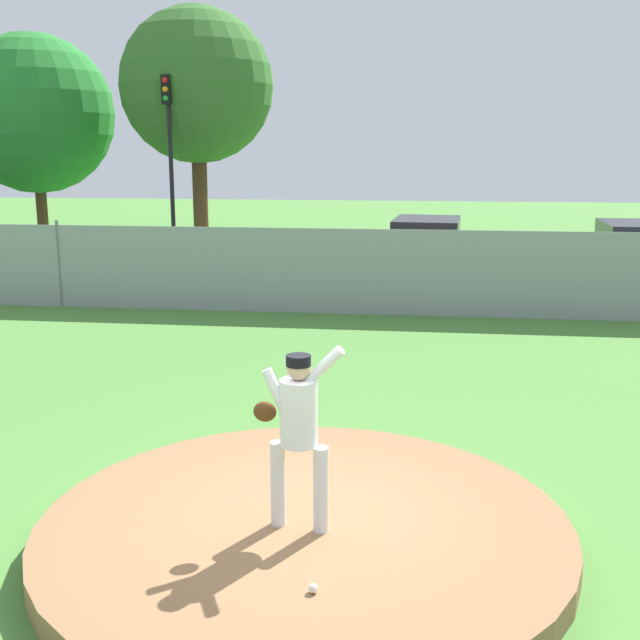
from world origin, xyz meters
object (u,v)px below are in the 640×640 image
Objects in this scene: parked_car_silver at (636,256)px; traffic_light_near at (169,136)px; baseball at (313,588)px; parked_car_red at (426,253)px; pitcher_youth at (297,423)px.

parked_car_silver is 0.79× the size of traffic_light_near.
parked_car_red is at bearing 86.64° from baseball.
pitcher_youth is 0.37× the size of parked_car_silver.
parked_car_red is at bearing -177.59° from parked_car_silver.
parked_car_red is at bearing -28.50° from traffic_light_near.
parked_car_red is (-5.28, -0.22, 0.02)m from parked_car_silver.
pitcher_youth reaches higher than parked_car_red.
parked_car_silver is 5.28m from parked_car_red.
traffic_light_near reaches higher than parked_car_silver.
pitcher_youth is 0.38× the size of parked_car_red.
pitcher_youth is 1.39m from baseball.
baseball is 16.69m from parked_car_silver.
parked_car_silver is 1.03× the size of parked_car_red.
traffic_light_near reaches higher than parked_car_red.
baseball is at bearing -111.72° from parked_car_silver.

